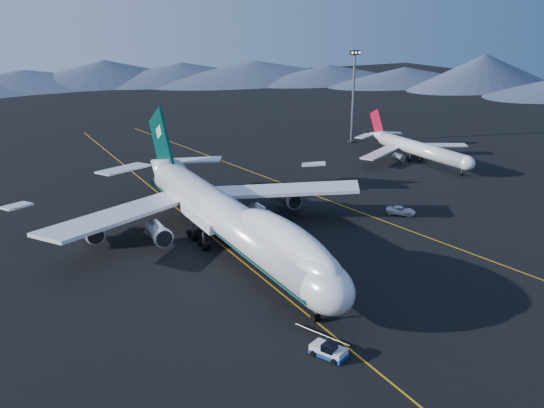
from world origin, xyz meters
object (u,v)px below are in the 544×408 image
boeing_747 (228,217)px  pushback_tug (328,351)px  second_jet (417,149)px  service_van (401,210)px  floodlight_mast (353,97)px

boeing_747 → pushback_tug: (-3.00, -34.06, -5.23)m
pushback_tug → second_jet: second_jet is taller
boeing_747 → service_van: bearing=1.2°
boeing_747 → second_jet: boeing_747 is taller
floodlight_mast → pushback_tug: bearing=-126.9°
pushback_tug → service_van: pushback_tug is taller
pushback_tug → second_jet: bearing=18.6°
second_jet → pushback_tug: bearing=-123.5°
second_jet → service_van: 43.34m
boeing_747 → floodlight_mast: (66.22, 58.27, 7.51)m
pushback_tug → floodlight_mast: size_ratio=0.18×
floodlight_mast → boeing_747: bearing=-138.7°
boeing_747 → service_van: size_ratio=13.04×
service_van → floodlight_mast: size_ratio=0.21×
pushback_tug → service_van: size_ratio=0.86×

